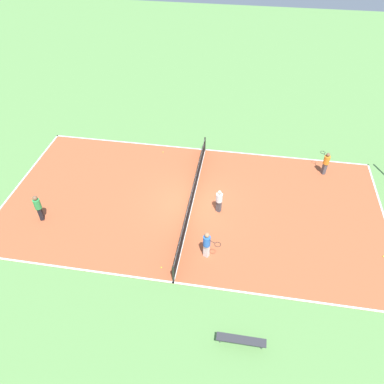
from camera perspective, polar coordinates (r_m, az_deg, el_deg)
name	(u,v)px	position (r m, az deg, el deg)	size (l,w,h in m)	color
ground_plane	(192,204)	(21.32, 0.00, -1.81)	(80.00, 80.00, 0.00)	#60934C
court_surface	(192,204)	(21.32, 0.00, -1.79)	(10.90, 21.29, 0.02)	#B75633
tennis_net	(192,197)	(20.95, 0.00, -0.73)	(10.70, 0.10, 1.03)	black
bench	(241,340)	(16.07, 7.50, -21.47)	(0.36, 1.98, 0.45)	#333338
player_near_blue	(207,243)	(18.04, 2.28, -7.82)	(0.70, 0.98, 1.63)	white
player_near_white	(219,200)	(20.36, 4.16, -1.21)	(0.48, 0.48, 1.48)	#4C4C51
player_center_orange	(326,162)	(24.28, 19.74, 4.33)	(0.99, 0.64, 1.54)	#4C4C51
player_far_green	(38,206)	(21.37, -22.41, -2.03)	(0.46, 0.46, 1.67)	black
tennis_ball_far_baseline	(383,256)	(20.93, 27.13, -8.70)	(0.07, 0.07, 0.07)	#CCE033
tennis_ball_midcourt	(161,267)	(18.32, -4.69, -11.38)	(0.07, 0.07, 0.07)	#CCE033
tennis_ball_near_net	(163,152)	(25.24, -4.44, 6.10)	(0.07, 0.07, 0.07)	#CCE033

